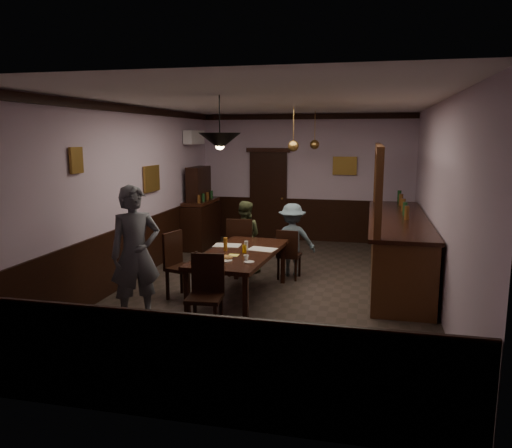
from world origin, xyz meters
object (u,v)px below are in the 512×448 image
(pendant_iron, at_px, (220,141))
(pendant_brass_mid, at_px, (293,146))
(person_seated_left, at_px, (244,236))
(chair_far_right, at_px, (288,252))
(person_standing, at_px, (136,254))
(pendant_brass_far, at_px, (315,145))
(chair_far_left, at_px, (240,244))
(chair_near, at_px, (206,290))
(sideboard, at_px, (201,215))
(dining_table, at_px, (240,256))
(bar_counter, at_px, (397,247))
(chair_side, at_px, (179,262))
(coffee_cup, at_px, (246,258))
(soda_can, at_px, (244,249))
(person_seated_right, at_px, (292,240))

(pendant_iron, distance_m, pendant_brass_mid, 2.82)
(person_seated_left, bearing_deg, chair_far_right, 160.17)
(person_standing, relative_size, pendant_brass_far, 2.28)
(person_seated_left, height_order, pendant_brass_mid, pendant_brass_mid)
(chair_far_left, relative_size, pendant_brass_far, 1.29)
(chair_near, bearing_deg, sideboard, 104.90)
(pendant_iron, relative_size, pendant_brass_mid, 0.86)
(dining_table, height_order, bar_counter, bar_counter)
(dining_table, height_order, pendant_brass_mid, pendant_brass_mid)
(pendant_iron, bearing_deg, chair_far_left, 97.85)
(chair_side, relative_size, person_standing, 0.56)
(sideboard, bearing_deg, coffee_cup, -62.61)
(dining_table, height_order, chair_far_left, chair_far_left)
(person_seated_left, xyz_separation_m, soda_can, (0.42, -1.63, 0.15))
(person_standing, distance_m, coffee_cup, 1.51)
(chair_side, distance_m, pendant_brass_far, 4.44)
(person_seated_left, height_order, bar_counter, bar_counter)
(dining_table, relative_size, person_seated_right, 1.74)
(dining_table, relative_size, person_seated_left, 1.72)
(pendant_brass_far, bearing_deg, pendant_iron, -99.55)
(chair_side, relative_size, bar_counter, 0.25)
(coffee_cup, bearing_deg, pendant_brass_far, 87.60)
(dining_table, height_order, sideboard, sideboard)
(dining_table, distance_m, chair_side, 0.96)
(soda_can, bearing_deg, person_seated_left, 104.46)
(chair_far_right, height_order, pendant_iron, pendant_iron)
(coffee_cup, bearing_deg, chair_side, 164.38)
(dining_table, relative_size, person_standing, 1.23)
(person_standing, height_order, soda_can, person_standing)
(bar_counter, relative_size, pendant_iron, 5.97)
(chair_side, bearing_deg, bar_counter, -46.93)
(dining_table, relative_size, chair_side, 2.20)
(chair_far_left, height_order, person_seated_left, person_seated_left)
(person_seated_right, relative_size, bar_counter, 0.31)
(person_seated_left, relative_size, person_seated_right, 1.01)
(chair_near, height_order, chair_side, chair_side)
(person_standing, bearing_deg, chair_side, 40.70)
(person_seated_right, height_order, pendant_iron, pendant_iron)
(person_standing, xyz_separation_m, person_seated_left, (0.79, 2.75, -0.27))
(chair_side, height_order, person_seated_left, person_seated_left)
(person_standing, bearing_deg, pendant_brass_far, 30.14)
(sideboard, bearing_deg, person_seated_left, -51.17)
(pendant_iron, xyz_separation_m, pendant_brass_far, (0.75, 4.43, -0.11))
(person_seated_right, xyz_separation_m, pendant_iron, (-0.61, -2.31, 1.76))
(soda_can, distance_m, pendant_iron, 1.77)
(chair_far_left, bearing_deg, person_seated_left, -98.23)
(sideboard, xyz_separation_m, bar_counter, (4.20, -1.78, -0.13))
(dining_table, xyz_separation_m, chair_far_right, (0.54, 1.24, -0.20))
(pendant_brass_mid, bearing_deg, pendant_iron, -101.17)
(chair_side, height_order, soda_can, chair_side)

